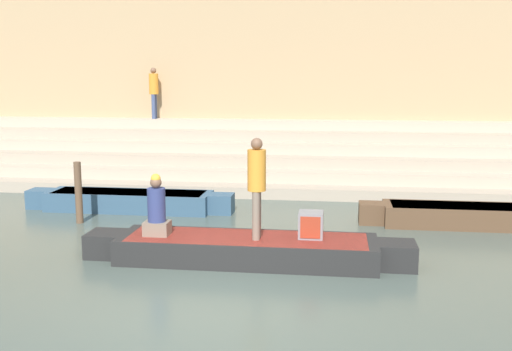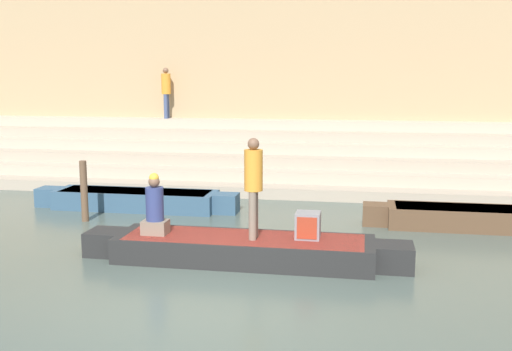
{
  "view_description": "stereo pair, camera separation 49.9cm",
  "coord_description": "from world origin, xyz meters",
  "px_view_note": "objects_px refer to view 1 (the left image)",
  "views": [
    {
      "loc": [
        1.75,
        -7.66,
        3.25
      ],
      "look_at": [
        0.23,
        3.6,
        1.34
      ],
      "focal_mm": 42.0,
      "sensor_mm": 36.0,
      "label": 1
    },
    {
      "loc": [
        2.25,
        -7.59,
        3.25
      ],
      "look_at": [
        0.23,
        3.6,
        1.34
      ],
      "focal_mm": 42.0,
      "sensor_mm": 36.0,
      "label": 2
    }
  ],
  "objects_px": {
    "rowboat_main": "(247,249)",
    "moored_boat_shore": "(475,215)",
    "mooring_post": "(79,193)",
    "tv_set": "(311,225)",
    "person_rowing": "(157,210)",
    "person_standing": "(257,181)",
    "person_on_steps": "(154,89)",
    "moored_boat_distant": "(129,200)"
  },
  "relations": [
    {
      "from": "rowboat_main",
      "to": "mooring_post",
      "type": "height_order",
      "value": "mooring_post"
    },
    {
      "from": "moored_boat_shore",
      "to": "moored_boat_distant",
      "type": "xyz_separation_m",
      "value": [
        -7.97,
        0.52,
        0.0
      ]
    },
    {
      "from": "person_standing",
      "to": "tv_set",
      "type": "bearing_deg",
      "value": 25.01
    },
    {
      "from": "moored_boat_distant",
      "to": "mooring_post",
      "type": "bearing_deg",
      "value": -118.37
    },
    {
      "from": "rowboat_main",
      "to": "mooring_post",
      "type": "relative_size",
      "value": 4.23
    },
    {
      "from": "person_rowing",
      "to": "moored_boat_distant",
      "type": "relative_size",
      "value": 0.22
    },
    {
      "from": "tv_set",
      "to": "mooring_post",
      "type": "bearing_deg",
      "value": 149.5
    },
    {
      "from": "person_standing",
      "to": "moored_boat_distant",
      "type": "relative_size",
      "value": 0.34
    },
    {
      "from": "person_standing",
      "to": "person_rowing",
      "type": "height_order",
      "value": "person_standing"
    },
    {
      "from": "moored_boat_shore",
      "to": "mooring_post",
      "type": "relative_size",
      "value": 3.61
    },
    {
      "from": "moored_boat_distant",
      "to": "person_on_steps",
      "type": "height_order",
      "value": "person_on_steps"
    },
    {
      "from": "moored_boat_shore",
      "to": "moored_boat_distant",
      "type": "bearing_deg",
      "value": 174.93
    },
    {
      "from": "person_standing",
      "to": "mooring_post",
      "type": "height_order",
      "value": "person_standing"
    },
    {
      "from": "rowboat_main",
      "to": "person_on_steps",
      "type": "relative_size",
      "value": 3.43
    },
    {
      "from": "rowboat_main",
      "to": "person_standing",
      "type": "distance_m",
      "value": 1.24
    },
    {
      "from": "rowboat_main",
      "to": "person_standing",
      "type": "bearing_deg",
      "value": -17.35
    },
    {
      "from": "mooring_post",
      "to": "rowboat_main",
      "type": "bearing_deg",
      "value": -28.96
    },
    {
      "from": "moored_boat_shore",
      "to": "moored_boat_distant",
      "type": "distance_m",
      "value": 7.99
    },
    {
      "from": "rowboat_main",
      "to": "moored_boat_shore",
      "type": "bearing_deg",
      "value": 32.96
    },
    {
      "from": "person_rowing",
      "to": "moored_boat_shore",
      "type": "xyz_separation_m",
      "value": [
        6.14,
        3.18,
        -0.65
      ]
    },
    {
      "from": "rowboat_main",
      "to": "mooring_post",
      "type": "distance_m",
      "value": 4.72
    },
    {
      "from": "person_standing",
      "to": "moored_boat_shore",
      "type": "xyz_separation_m",
      "value": [
        4.35,
        3.17,
        -1.22
      ]
    },
    {
      "from": "moored_boat_shore",
      "to": "moored_boat_distant",
      "type": "height_order",
      "value": "same"
    },
    {
      "from": "person_standing",
      "to": "person_rowing",
      "type": "bearing_deg",
      "value": -165.75
    },
    {
      "from": "tv_set",
      "to": "mooring_post",
      "type": "height_order",
      "value": "mooring_post"
    },
    {
      "from": "person_standing",
      "to": "tv_set",
      "type": "distance_m",
      "value": 1.24
    },
    {
      "from": "person_standing",
      "to": "mooring_post",
      "type": "bearing_deg",
      "value": 165.35
    },
    {
      "from": "person_on_steps",
      "to": "person_rowing",
      "type": "bearing_deg",
      "value": 131.3
    },
    {
      "from": "rowboat_main",
      "to": "moored_boat_shore",
      "type": "distance_m",
      "value": 5.5
    },
    {
      "from": "moored_boat_shore",
      "to": "rowboat_main",
      "type": "bearing_deg",
      "value": -146.87
    },
    {
      "from": "person_standing",
      "to": "person_on_steps",
      "type": "xyz_separation_m",
      "value": [
        -4.74,
        9.51,
        1.32
      ]
    },
    {
      "from": "moored_boat_distant",
      "to": "person_on_steps",
      "type": "relative_size",
      "value": 3.02
    },
    {
      "from": "moored_boat_distant",
      "to": "person_on_steps",
      "type": "distance_m",
      "value": 6.46
    },
    {
      "from": "person_rowing",
      "to": "moored_boat_shore",
      "type": "height_order",
      "value": "person_rowing"
    },
    {
      "from": "rowboat_main",
      "to": "person_rowing",
      "type": "bearing_deg",
      "value": -179.2
    },
    {
      "from": "tv_set",
      "to": "person_on_steps",
      "type": "bearing_deg",
      "value": 113.1
    },
    {
      "from": "person_standing",
      "to": "person_on_steps",
      "type": "height_order",
      "value": "person_on_steps"
    },
    {
      "from": "person_standing",
      "to": "tv_set",
      "type": "xyz_separation_m",
      "value": [
        0.93,
        0.18,
        -0.79
      ]
    },
    {
      "from": "person_rowing",
      "to": "moored_boat_shore",
      "type": "relative_size",
      "value": 0.22
    },
    {
      "from": "tv_set",
      "to": "moored_boat_distant",
      "type": "distance_m",
      "value": 5.76
    },
    {
      "from": "person_rowing",
      "to": "person_on_steps",
      "type": "height_order",
      "value": "person_on_steps"
    },
    {
      "from": "person_rowing",
      "to": "mooring_post",
      "type": "xyz_separation_m",
      "value": [
        -2.51,
        2.34,
        -0.21
      ]
    }
  ]
}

